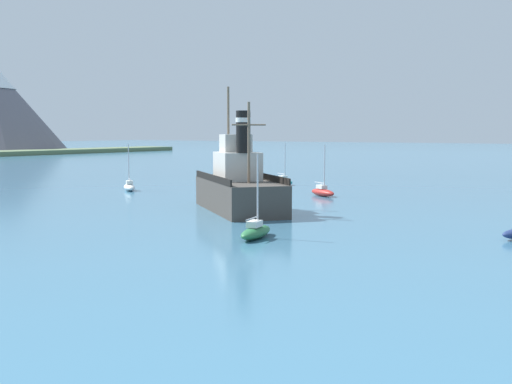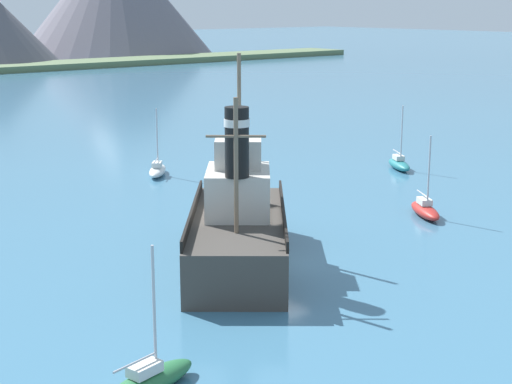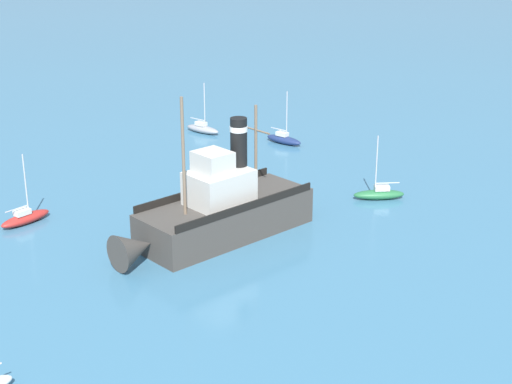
{
  "view_description": "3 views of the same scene",
  "coord_description": "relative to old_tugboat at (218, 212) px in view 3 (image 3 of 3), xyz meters",
  "views": [
    {
      "loc": [
        -42.79,
        -27.38,
        6.23
      ],
      "look_at": [
        -0.93,
        -0.13,
        1.5
      ],
      "focal_mm": 45.0,
      "sensor_mm": 36.0,
      "label": 1
    },
    {
      "loc": [
        -23.9,
        -27.2,
        12.24
      ],
      "look_at": [
        1.32,
        3.16,
        2.78
      ],
      "focal_mm": 55.0,
      "sensor_mm": 36.0,
      "label": 2
    },
    {
      "loc": [
        -9.93,
        48.17,
        20.69
      ],
      "look_at": [
        -3.56,
        0.8,
        3.06
      ],
      "focal_mm": 55.0,
      "sensor_mm": 36.0,
      "label": 3
    }
  ],
  "objects": [
    {
      "name": "sailboat_navy",
      "position": [
        -2.08,
        -22.03,
        -1.4
      ],
      "size": [
        3.8,
        2.96,
        4.9
      ],
      "color": "navy",
      "rests_on": "ground"
    },
    {
      "name": "sailboat_red",
      "position": [
        13.62,
        -0.62,
        -1.4
      ],
      "size": [
        2.94,
        3.81,
        4.9
      ],
      "color": "#B22823",
      "rests_on": "ground"
    },
    {
      "name": "sailboat_grey",
      "position": [
        6.0,
        -24.56,
        -1.4
      ],
      "size": [
        3.85,
        2.81,
        4.9
      ],
      "color": "gray",
      "rests_on": "ground"
    },
    {
      "name": "ground_plane",
      "position": [
        1.17,
        -1.5,
        -1.83
      ],
      "size": [
        600.0,
        600.0,
        0.0
      ],
      "primitive_type": "plane",
      "color": "teal"
    },
    {
      "name": "sailboat_green",
      "position": [
        -10.56,
        -8.64,
        -1.4
      ],
      "size": [
        3.94,
        1.86,
        4.9
      ],
      "color": "#286B3D",
      "rests_on": "ground"
    },
    {
      "name": "old_tugboat",
      "position": [
        0.0,
        0.0,
        0.0
      ],
      "size": [
        11.83,
        13.21,
        9.9
      ],
      "color": "#423D38",
      "rests_on": "ground"
    }
  ]
}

